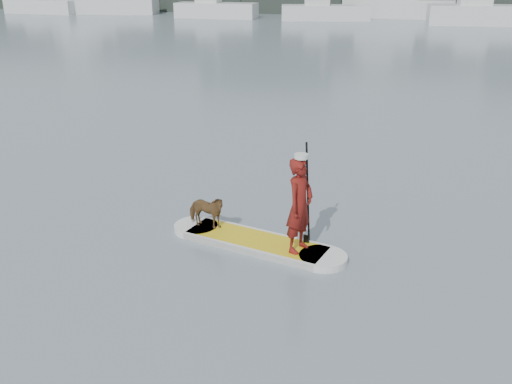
% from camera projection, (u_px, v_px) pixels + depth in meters
% --- Properties ---
extents(ground, '(140.00, 140.00, 0.00)m').
position_uv_depth(ground, '(143.00, 260.00, 9.41)').
color(ground, slate).
rests_on(ground, ground).
extents(paddleboard, '(3.22, 1.43, 0.12)m').
position_uv_depth(paddleboard, '(256.00, 242.00, 9.89)').
color(paddleboard, yellow).
rests_on(paddleboard, ground).
extents(paddler, '(0.57, 0.68, 1.60)m').
position_uv_depth(paddler, '(300.00, 205.00, 9.22)').
color(paddler, maroon).
rests_on(paddler, paddleboard).
extents(white_cap, '(0.22, 0.22, 0.07)m').
position_uv_depth(white_cap, '(301.00, 156.00, 8.91)').
color(white_cap, silver).
rests_on(white_cap, paddler).
extents(dog, '(0.79, 0.46, 0.63)m').
position_uv_depth(dog, '(206.00, 211.00, 10.20)').
color(dog, brown).
rests_on(dog, paddleboard).
extents(paddle, '(0.11, 0.30, 2.00)m').
position_uv_depth(paddle, '(307.00, 206.00, 9.50)').
color(paddle, black).
rests_on(paddle, ground).
extents(sailboat_a, '(8.07, 3.37, 11.37)m').
position_uv_depth(sailboat_a, '(43.00, 5.00, 57.11)').
color(sailboat_a, silver).
rests_on(sailboat_a, ground).
extents(sailboat_b, '(9.12, 3.87, 13.13)m').
position_uv_depth(sailboat_b, '(111.00, 4.00, 56.55)').
color(sailboat_b, silver).
rests_on(sailboat_b, ground).
extents(sailboat_c, '(7.39, 2.49, 10.60)m').
position_uv_depth(sailboat_c, '(216.00, 9.00, 52.12)').
color(sailboat_c, silver).
rests_on(sailboat_c, ground).
extents(sailboat_d, '(7.97, 3.81, 11.28)m').
position_uv_depth(sailboat_d, '(325.00, 11.00, 49.92)').
color(sailboat_d, silver).
rests_on(sailboat_d, ground).
extents(sailboat_e, '(8.98, 3.39, 12.79)m').
position_uv_depth(sailboat_e, '(484.00, 13.00, 45.87)').
color(sailboat_e, silver).
rests_on(sailboat_e, ground).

